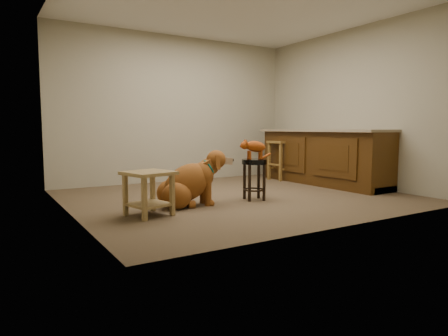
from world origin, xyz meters
TOP-DOWN VIEW (x-y plane):
  - floor at (0.00, 0.00)m, footprint 4.50×4.00m
  - room_shell at (0.00, 0.00)m, footprint 4.54×4.04m
  - cabinet_run at (1.94, 0.30)m, footprint 0.70×2.56m
  - padded_stool at (0.04, -0.34)m, footprint 0.35×0.35m
  - wood_stool at (1.69, 1.10)m, footprint 0.41×0.41m
  - side_table at (-1.52, -0.53)m, footprint 0.57×0.57m
  - golden_retriever at (-0.90, -0.25)m, footprint 1.14×0.62m
  - tabby_kitten at (0.03, -0.34)m, footprint 0.48×0.21m

SIDE VIEW (x-z plane):
  - floor at x=0.00m, z-range -0.01..0.01m
  - golden_retriever at x=-0.90m, z-range -0.09..0.64m
  - side_table at x=-1.52m, z-range 0.08..0.57m
  - wood_stool at x=1.69m, z-range 0.01..0.74m
  - padded_stool at x=0.04m, z-range 0.11..0.66m
  - cabinet_run at x=1.94m, z-range -0.03..0.91m
  - tabby_kitten at x=0.03m, z-range 0.56..0.86m
  - room_shell at x=0.00m, z-range 0.37..2.99m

